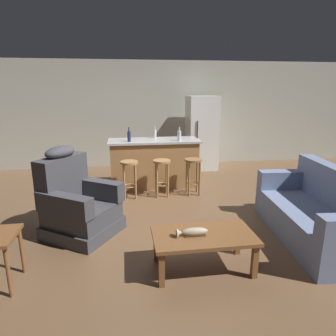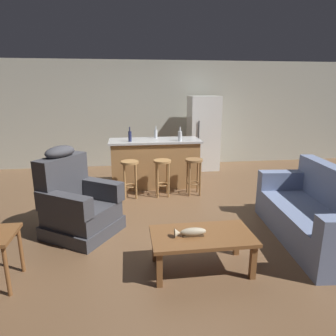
{
  "view_description": "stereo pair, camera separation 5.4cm",
  "coord_description": "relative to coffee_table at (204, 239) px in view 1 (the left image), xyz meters",
  "views": [
    {
      "loc": [
        -0.59,
        -4.5,
        1.94
      ],
      "look_at": [
        0.07,
        -0.1,
        0.75
      ],
      "focal_mm": 32.0,
      "sensor_mm": 36.0,
      "label": 1
    },
    {
      "loc": [
        -0.54,
        -4.5,
        1.94
      ],
      "look_at": [
        0.07,
        -0.1,
        0.75
      ],
      "focal_mm": 32.0,
      "sensor_mm": 36.0,
      "label": 2
    }
  ],
  "objects": [
    {
      "name": "ground_plane",
      "position": [
        -0.22,
        1.66,
        -0.36
      ],
      "size": [
        12.0,
        12.0,
        0.0
      ],
      "color": "brown"
    },
    {
      "name": "back_wall",
      "position": [
        -0.22,
        4.78,
        0.94
      ],
      "size": [
        12.0,
        0.05,
        2.6
      ],
      "color": "#B2B2A3",
      "rests_on": "ground_plane"
    },
    {
      "name": "coffee_table",
      "position": [
        0.0,
        0.0,
        0.0
      ],
      "size": [
        1.1,
        0.6,
        0.42
      ],
      "color": "brown",
      "rests_on": "ground_plane"
    },
    {
      "name": "fish_figurine",
      "position": [
        -0.14,
        -0.02,
        0.1
      ],
      "size": [
        0.34,
        0.1,
        0.1
      ],
      "color": "#4C3823",
      "rests_on": "coffee_table"
    },
    {
      "name": "couch",
      "position": [
        1.65,
        0.45,
        -0.02
      ],
      "size": [
        1.01,
        1.97,
        0.94
      ],
      "rotation": [
        0.0,
        0.0,
        3.05
      ],
      "color": "#707FA3",
      "rests_on": "ground_plane"
    },
    {
      "name": "recliner_near_lamp",
      "position": [
        -1.47,
        1.09,
        0.06
      ],
      "size": [
        1.16,
        1.16,
        1.2
      ],
      "rotation": [
        0.0,
        0.0,
        -0.59
      ],
      "color": "#3D3D42",
      "rests_on": "ground_plane"
    },
    {
      "name": "kitchen_island",
      "position": [
        -0.22,
        3.01,
        0.11
      ],
      "size": [
        1.8,
        0.7,
        0.95
      ],
      "color": "#9E7042",
      "rests_on": "ground_plane"
    },
    {
      "name": "bar_stool_left",
      "position": [
        -0.74,
        2.38,
        0.11
      ],
      "size": [
        0.32,
        0.32,
        0.68
      ],
      "color": "#A87A47",
      "rests_on": "ground_plane"
    },
    {
      "name": "bar_stool_middle",
      "position": [
        -0.15,
        2.38,
        0.11
      ],
      "size": [
        0.32,
        0.32,
        0.68
      ],
      "color": "#A87A47",
      "rests_on": "ground_plane"
    },
    {
      "name": "bar_stool_right",
      "position": [
        0.44,
        2.38,
        0.11
      ],
      "size": [
        0.32,
        0.32,
        0.68
      ],
      "color": "olive",
      "rests_on": "ground_plane"
    },
    {
      "name": "refrigerator",
      "position": [
        1.07,
        4.21,
        0.52
      ],
      "size": [
        0.7,
        0.69,
        1.76
      ],
      "color": "white",
      "rests_on": "ground_plane"
    },
    {
      "name": "bottle_tall_green",
      "position": [
        -0.71,
        2.87,
        0.69
      ],
      "size": [
        0.06,
        0.06,
        0.28
      ],
      "color": "#23284C",
      "rests_on": "kitchen_island"
    },
    {
      "name": "bottle_short_amber",
      "position": [
        -0.18,
        3.19,
        0.68
      ],
      "size": [
        0.06,
        0.06,
        0.25
      ],
      "color": "silver",
      "rests_on": "kitchen_island"
    },
    {
      "name": "bottle_wine_dark",
      "position": [
        0.25,
        2.8,
        0.69
      ],
      "size": [
        0.08,
        0.08,
        0.27
      ],
      "color": "silver",
      "rests_on": "kitchen_island"
    }
  ]
}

